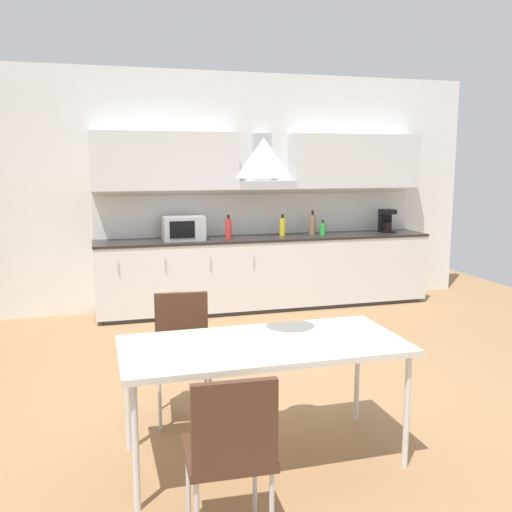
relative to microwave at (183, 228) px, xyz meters
The scene contains 15 objects.
ground_plane 2.79m from the microwave, 88.22° to the right, with size 9.41×8.67×0.02m, color #9E754C.
wall_back 0.55m from the microwave, 77.26° to the left, with size 7.52×0.10×2.88m, color white.
kitchen_counter 1.18m from the microwave, ahead, with size 4.13×0.63×0.89m.
backsplash_tile 1.07m from the microwave, 15.91° to the left, with size 4.11×0.02×0.51m, color silver.
upper_wall_cabinets 1.29m from the microwave, ahead, with size 4.11×0.40×0.67m.
microwave is the anchor object (origin of this frame).
coffee_maker 2.66m from the microwave, ahead, with size 0.18×0.19×0.30m.
bottle_green 1.74m from the microwave, ahead, with size 0.07×0.07×0.19m.
bottle_brown 1.63m from the microwave, ahead, with size 0.08×0.08×0.31m.
bottle_red 0.53m from the microwave, ahead, with size 0.07×0.07×0.29m.
bottle_yellow 1.24m from the microwave, ahead, with size 0.07×0.07×0.27m.
dining_table 3.53m from the microwave, 91.05° to the right, with size 1.68×0.78×0.74m.
chair_far_left 2.82m from the microwave, 98.99° to the right, with size 0.44×0.44×0.87m.
chair_near_left 4.34m from the microwave, 95.94° to the right, with size 0.42×0.42×0.87m.
pendant_lamp 3.60m from the microwave, 91.05° to the right, with size 0.32×0.32×0.22m, color silver.
Camera 1 is at (-1.07, -4.04, 1.79)m, focal length 40.00 mm.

